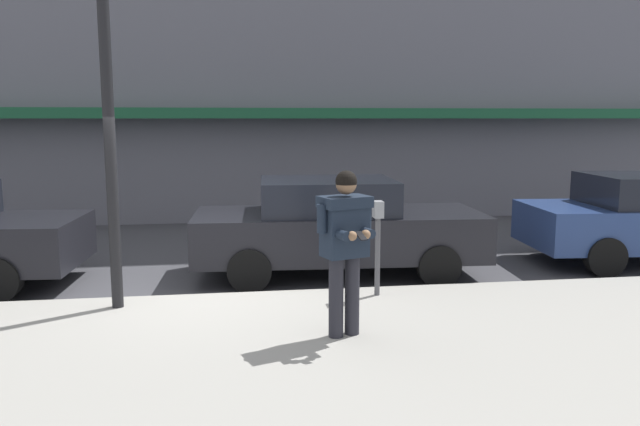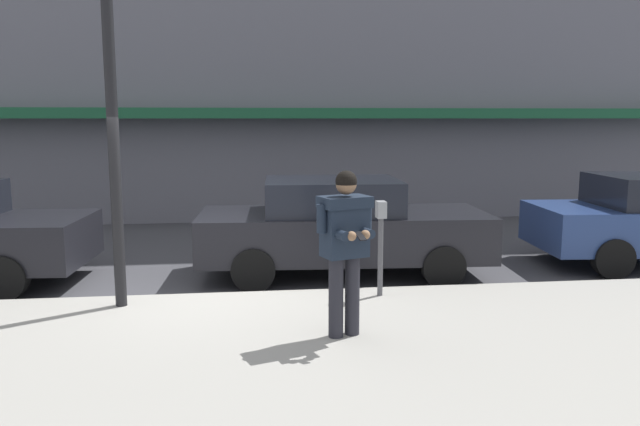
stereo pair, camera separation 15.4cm
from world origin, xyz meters
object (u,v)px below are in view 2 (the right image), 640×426
object	(u,v)px
parked_sedan_mid	(341,226)
parking_meter	(381,234)
street_lamp_post	(110,63)
man_texting_on_phone	(345,235)

from	to	relation	value
parked_sedan_mid	parking_meter	xyz separation A→B (m)	(0.27, -1.68, 0.18)
parked_sedan_mid	street_lamp_post	distance (m)	4.24
street_lamp_post	parking_meter	distance (m)	3.99
street_lamp_post	parking_meter	world-z (taller)	street_lamp_post
man_texting_on_phone	street_lamp_post	bearing A→B (deg)	151.31
street_lamp_post	parking_meter	bearing A→B (deg)	0.86
parked_sedan_mid	man_texting_on_phone	size ratio (longest dim) A/B	2.54
man_texting_on_phone	parking_meter	size ratio (longest dim) A/B	1.42
parked_sedan_mid	street_lamp_post	xyz separation A→B (m)	(-3.07, -1.73, 2.35)
street_lamp_post	parking_meter	size ratio (longest dim) A/B	3.84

